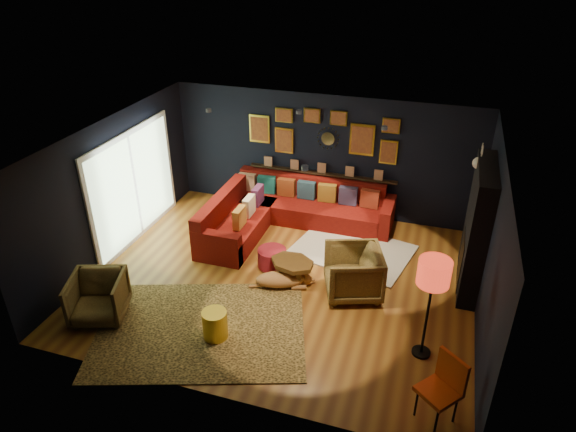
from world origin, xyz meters
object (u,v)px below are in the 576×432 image
(coffee_table, at_px, (292,265))
(dog, at_px, (281,277))
(armchair_right, at_px, (353,270))
(gold_stool, at_px, (215,325))
(pouf, at_px, (272,258))
(sectional, at_px, (282,212))
(armchair_left, at_px, (98,296))
(floor_lamp, at_px, (434,277))
(orange_chair, at_px, (444,384))

(coffee_table, bearing_deg, dog, -128.26)
(armchair_right, height_order, gold_stool, armchair_right)
(coffee_table, distance_m, dog, 0.29)
(pouf, bearing_deg, armchair_right, -11.97)
(gold_stool, bearing_deg, armchair_right, 44.36)
(sectional, bearing_deg, armchair_left, -116.67)
(dog, bearing_deg, floor_lamp, -41.43)
(orange_chair, distance_m, floor_lamp, 1.37)
(gold_stool, height_order, dog, gold_stool)
(armchair_left, xyz_separation_m, armchair_right, (3.69, 1.82, 0.05))
(armchair_right, height_order, dog, armchair_right)
(coffee_table, xyz_separation_m, dog, (-0.15, -0.19, -0.15))
(pouf, relative_size, orange_chair, 0.56)
(floor_lamp, bearing_deg, gold_stool, -168.81)
(sectional, distance_m, armchair_left, 4.07)
(sectional, relative_size, floor_lamp, 2.11)
(pouf, xyz_separation_m, dog, (0.34, -0.52, 0.00))
(gold_stool, distance_m, dog, 1.61)
(sectional, xyz_separation_m, armchair_left, (-1.83, -3.64, 0.09))
(armchair_right, distance_m, floor_lamp, 1.90)
(floor_lamp, bearing_deg, orange_chair, -74.19)
(gold_stool, xyz_separation_m, dog, (0.53, 1.51, -0.03))
(armchair_left, height_order, floor_lamp, floor_lamp)
(pouf, relative_size, armchair_left, 0.63)
(sectional, xyz_separation_m, floor_lamp, (3.11, -2.93, 1.04))
(armchair_right, distance_m, dog, 1.26)
(pouf, distance_m, gold_stool, 2.05)
(coffee_table, xyz_separation_m, floor_lamp, (2.32, -1.11, 1.01))
(armchair_left, xyz_separation_m, floor_lamp, (4.94, 0.71, 0.95))
(armchair_left, bearing_deg, dog, 14.17)
(armchair_left, distance_m, dog, 2.97)
(armchair_right, bearing_deg, gold_stool, -65.00)
(floor_lamp, xyz_separation_m, dog, (-2.47, 0.92, -1.16))
(armchair_left, height_order, armchair_right, armchair_right)
(armchair_left, height_order, gold_stool, armchair_left)
(armchair_left, bearing_deg, armchair_right, 7.09)
(armchair_right, height_order, orange_chair, orange_chair)
(coffee_table, xyz_separation_m, orange_chair, (2.62, -2.18, 0.20))
(pouf, distance_m, armchair_left, 3.04)
(floor_lamp, bearing_deg, coffee_table, 154.31)
(gold_stool, bearing_deg, armchair_left, -176.55)
(sectional, relative_size, coffee_table, 3.66)
(sectional, bearing_deg, floor_lamp, -43.24)
(sectional, distance_m, gold_stool, 3.53)
(gold_stool, bearing_deg, dog, 70.63)
(sectional, xyz_separation_m, pouf, (0.31, -1.49, -0.12))
(coffee_table, bearing_deg, gold_stool, -111.85)
(gold_stool, xyz_separation_m, floor_lamp, (3.00, 0.59, 1.12))
(sectional, height_order, floor_lamp, floor_lamp)
(dog, bearing_deg, sectional, 86.87)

